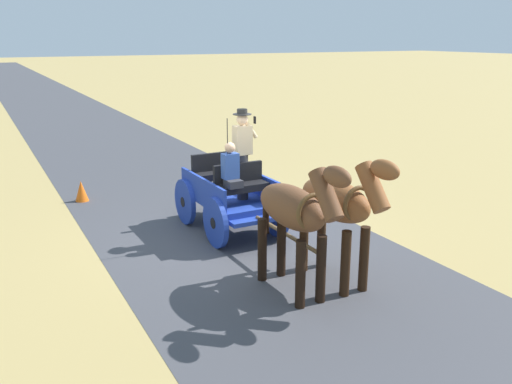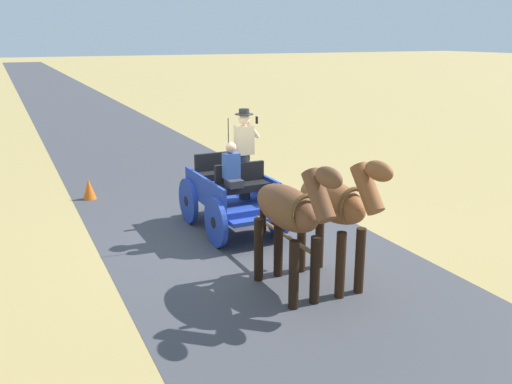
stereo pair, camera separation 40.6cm
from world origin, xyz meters
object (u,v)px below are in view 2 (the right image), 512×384
horse_drawn_carriage (233,192)px  traffic_cone (89,189)px  horse_near_side (335,205)px  horse_off_side (290,212)px

horse_drawn_carriage → traffic_cone: (2.31, -3.54, -0.57)m
horse_drawn_carriage → horse_near_side: 3.10m
horse_drawn_carriage → horse_off_side: horse_drawn_carriage is taller
horse_near_side → horse_off_side: bearing=1.1°
horse_off_side → traffic_cone: horse_off_side is taller
traffic_cone → horse_near_side: bearing=112.9°
horse_near_side → traffic_cone: horse_near_side is taller
horse_near_side → horse_drawn_carriage: bearing=-81.3°
traffic_cone → horse_off_side: bearing=106.7°
horse_drawn_carriage → traffic_cone: size_ratio=9.01×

